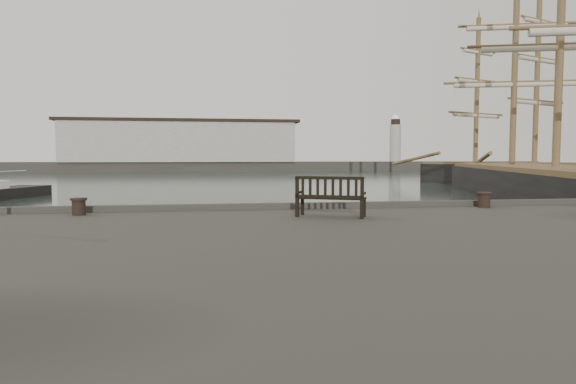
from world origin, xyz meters
The scene contains 7 objects.
ground centered at (0.00, 0.00, 0.00)m, with size 400.00×400.00×0.00m, color black.
breakwater centered at (-4.56, 92.00, 4.30)m, with size 140.00×9.50×12.20m.
bench centered at (0.48, -2.36, 1.89)m, with size 1.90×1.32×1.04m.
bollard_left centered at (-6.17, -0.90, 1.79)m, with size 0.45×0.45×0.47m, color black.
bollard_right centered at (5.81, -0.68, 1.80)m, with size 0.46×0.46×0.48m, color black.
tall_ship_main centered at (20.06, 15.29, 0.70)m, with size 17.76×36.78×27.20m.
tall_ship_far centered at (30.32, 32.41, 0.75)m, with size 14.91×26.36×22.41m.
Camera 1 is at (-2.72, -15.45, 3.16)m, focal length 32.00 mm.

